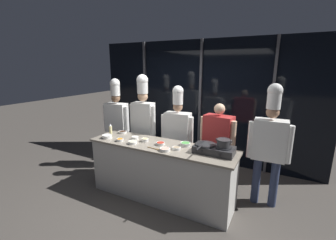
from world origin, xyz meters
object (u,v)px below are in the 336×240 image
(portable_stove, at_px, (214,149))
(chef_pastry, at_px, (269,140))
(prep_bowl_onion, at_px, (135,138))
(prep_bowl_ginger, at_px, (145,140))
(prep_bowl_noodles, at_px, (133,142))
(prep_bowl_mushrooms, at_px, (177,148))
(prep_bowl_shrimp, at_px, (165,149))
(frying_pan, at_px, (205,143))
(squeeze_bottle_oil, at_px, (110,129))
(chef_line, at_px, (177,130))
(prep_bowl_soy_glaze, at_px, (123,132))
(prep_bowl_chili_flakes, at_px, (160,143))
(chef_sous, at_px, (143,118))
(person_guest, at_px, (218,140))
(stock_pot, at_px, (224,143))
(prep_bowl_carrots, at_px, (120,140))
(prep_bowl_scallions, at_px, (185,144))
(prep_bowl_rice, at_px, (107,136))
(chef_head, at_px, (117,118))
(serving_spoon_slotted, at_px, (156,149))

(portable_stove, bearing_deg, chef_pastry, 38.96)
(prep_bowl_onion, relative_size, prep_bowl_ginger, 1.02)
(prep_bowl_noodles, distance_m, prep_bowl_onion, 0.22)
(prep_bowl_mushrooms, xyz_separation_m, chef_pastry, (1.22, 0.67, 0.11))
(prep_bowl_shrimp, relative_size, prep_bowl_onion, 1.29)
(frying_pan, relative_size, squeeze_bottle_oil, 2.67)
(prep_bowl_ginger, xyz_separation_m, chef_line, (0.28, 0.66, 0.04))
(chef_line, bearing_deg, prep_bowl_soy_glaze, 21.15)
(chef_pastry, bearing_deg, prep_bowl_chili_flakes, 20.31)
(chef_pastry, bearing_deg, prep_bowl_ginger, 16.33)
(squeeze_bottle_oil, bearing_deg, chef_pastry, 11.42)
(portable_stove, relative_size, chef_line, 0.31)
(frying_pan, xyz_separation_m, squeeze_bottle_oil, (-1.81, 0.02, -0.04))
(prep_bowl_chili_flakes, height_order, chef_sous, chef_sous)
(frying_pan, distance_m, prep_bowl_ginger, 1.03)
(prep_bowl_noodles, relative_size, person_guest, 0.09)
(stock_pot, height_order, prep_bowl_mushrooms, stock_pot)
(frying_pan, distance_m, prep_bowl_soy_glaze, 1.67)
(prep_bowl_chili_flakes, bearing_deg, prep_bowl_shrimp, -45.36)
(prep_bowl_carrots, xyz_separation_m, chef_line, (0.66, 0.84, 0.05))
(prep_bowl_shrimp, height_order, person_guest, person_guest)
(stock_pot, height_order, chef_pastry, chef_pastry)
(prep_bowl_shrimp, distance_m, prep_bowl_mushrooms, 0.18)
(prep_bowl_chili_flakes, xyz_separation_m, prep_bowl_soy_glaze, (-0.94, 0.23, -0.00))
(prep_bowl_onion, distance_m, prep_bowl_scallions, 0.89)
(frying_pan, relative_size, prep_bowl_rice, 3.08)
(chef_line, bearing_deg, prep_bowl_chili_flakes, 86.61)
(prep_bowl_soy_glaze, height_order, prep_bowl_ginger, prep_bowl_ginger)
(squeeze_bottle_oil, relative_size, chef_head, 0.10)
(frying_pan, bearing_deg, portable_stove, 1.88)
(frying_pan, xyz_separation_m, prep_bowl_ginger, (-1.03, -0.03, -0.11))
(prep_bowl_onion, bearing_deg, frying_pan, 0.98)
(serving_spoon_slotted, bearing_deg, prep_bowl_mushrooms, 26.17)
(prep_bowl_onion, bearing_deg, prep_bowl_mushrooms, -6.54)
(stock_pot, bearing_deg, prep_bowl_rice, -174.37)
(squeeze_bottle_oil, relative_size, prep_bowl_onion, 1.63)
(prep_bowl_shrimp, xyz_separation_m, prep_bowl_chili_flakes, (-0.19, 0.19, -0.00))
(portable_stove, xyz_separation_m, prep_bowl_onion, (-1.37, -0.03, -0.03))
(chef_pastry, bearing_deg, frying_pan, 32.98)
(prep_bowl_carrots, bearing_deg, chef_head, 132.55)
(prep_bowl_chili_flakes, xyz_separation_m, chef_sous, (-0.72, 0.60, 0.21))
(portable_stove, xyz_separation_m, chef_line, (-0.88, 0.62, 0.02))
(prep_bowl_rice, bearing_deg, prep_bowl_carrots, -4.07)
(portable_stove, height_order, prep_bowl_scallions, portable_stove)
(prep_bowl_noodles, distance_m, serving_spoon_slotted, 0.46)
(squeeze_bottle_oil, distance_m, prep_bowl_carrots, 0.48)
(chef_line, bearing_deg, chef_head, -6.07)
(serving_spoon_slotted, bearing_deg, stock_pot, 15.24)
(prep_bowl_onion, relative_size, chef_line, 0.07)
(prep_bowl_mushrooms, relative_size, prep_bowl_ginger, 1.10)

